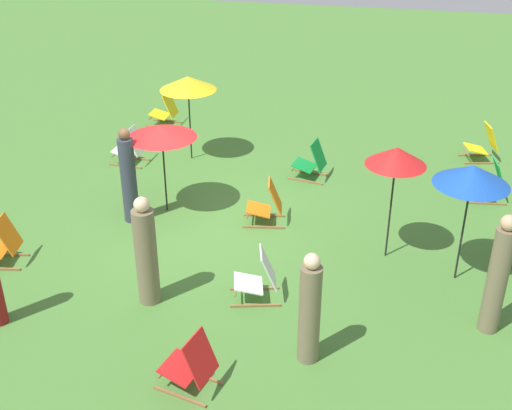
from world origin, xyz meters
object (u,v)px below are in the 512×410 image
deckchair_8 (165,111)px  person_2 (146,254)px  person_0 (128,178)px  person_1 (310,311)px  deckchair_10 (130,148)px  umbrella_1 (162,132)px  deckchair_4 (267,205)px  deckchair_5 (2,244)px  umbrella_2 (188,83)px  deckchair_0 (258,278)px  deckchair_1 (191,366)px  umbrella_0 (396,156)px  umbrella_3 (472,175)px  person_4 (498,277)px  deckchair_3 (483,144)px  deckchair_7 (311,162)px  deckchair_9 (490,182)px

deckchair_8 → person_2: bearing=18.2°
person_0 → person_1: person_0 is taller
deckchair_10 → umbrella_1: 2.68m
deckchair_4 → deckchair_5: (2.29, -3.96, 0.00)m
person_2 → umbrella_2: bearing=-68.0°
deckchair_0 → deckchair_1: 2.10m
umbrella_0 → umbrella_1: bearing=-99.6°
deckchair_10 → umbrella_0: 6.36m
umbrella_3 → person_2: 4.94m
deckchair_0 → deckchair_1: same height
umbrella_1 → umbrella_2: 2.44m
deckchair_1 → person_1: bearing=136.5°
deckchair_0 → deckchair_8: size_ratio=1.03×
person_0 → person_2: person_0 is taller
deckchair_1 → person_1: 1.66m
deckchair_5 → umbrella_3: (-1.20, 7.28, 1.45)m
deckchair_10 → person_4: bearing=62.0°
deckchair_3 → deckchair_4: (3.79, -4.06, 0.00)m
deckchair_4 → umbrella_0: size_ratio=0.42×
deckchair_0 → umbrella_1: umbrella_1 is taller
deckchair_7 → umbrella_1: 3.39m
umbrella_0 → umbrella_2: size_ratio=1.06×
person_4 → umbrella_0: bearing=155.2°
deckchair_0 → umbrella_2: umbrella_2 is taller
deckchair_5 → umbrella_3: size_ratio=0.42×
deckchair_5 → person_0: 2.43m
deckchair_8 → deckchair_1: bearing=22.1°
deckchair_7 → deckchair_9: bearing=96.8°
deckchair_0 → deckchair_3: 7.13m
deckchair_10 → person_4: person_4 is taller
umbrella_1 → person_0: bearing=-45.2°
deckchair_10 → person_1: (5.40, 4.74, 0.42)m
deckchair_4 → person_0: 2.55m
deckchair_4 → person_1: 3.75m
deckchair_1 → person_0: size_ratio=0.47×
umbrella_3 → person_0: 5.88m
deckchair_1 → deckchair_5: size_ratio=1.01×
deckchair_4 → person_4: bearing=48.1°
deckchair_5 → deckchair_10: size_ratio=1.01×
deckchair_1 → deckchair_7: bearing=-171.7°
deckchair_8 → umbrella_0: size_ratio=0.42×
deckchair_10 → person_2: bearing=27.9°
deckchair_5 → person_1: person_1 is taller
deckchair_1 → umbrella_0: bearing=162.2°
deckchair_1 → umbrella_0: 4.58m
deckchair_0 → person_0: (-1.85, -2.81, 0.50)m
deckchair_0 → umbrella_2: bearing=-166.6°
deckchair_8 → umbrella_2: 2.56m
deckchair_9 → umbrella_0: size_ratio=0.42×
deckchair_9 → umbrella_3: 3.35m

